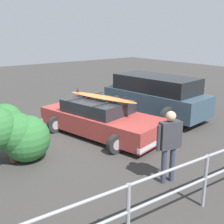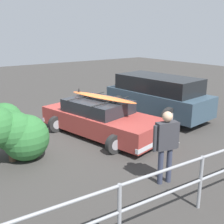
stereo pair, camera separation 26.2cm
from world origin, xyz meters
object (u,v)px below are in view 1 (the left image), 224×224
(sedan_car, at_px, (101,118))
(person_bystander, at_px, (169,140))
(bush_near_left, at_px, (14,132))
(suv_car, at_px, (155,96))

(sedan_car, distance_m, person_bystander, 3.70)
(sedan_car, bearing_deg, bush_near_left, 4.95)
(person_bystander, bearing_deg, suv_car, -133.09)
(sedan_car, xyz_separation_m, suv_car, (-3.06, -0.35, 0.31))
(suv_car, distance_m, bush_near_left, 6.19)
(sedan_car, relative_size, person_bystander, 2.71)
(sedan_car, height_order, person_bystander, person_bystander)
(suv_car, bearing_deg, person_bystander, 46.91)
(sedan_car, relative_size, suv_car, 1.02)
(suv_car, relative_size, bush_near_left, 2.36)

